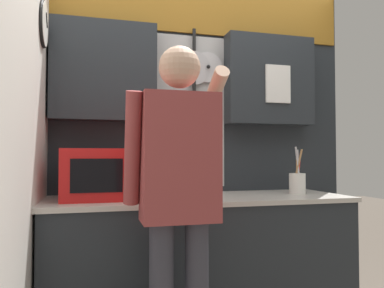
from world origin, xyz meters
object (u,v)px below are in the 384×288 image
microwave (106,174)px  person (179,184)px  knife_block (174,182)px  utensil_crock (297,182)px

microwave → person: size_ratio=0.31×
knife_block → utensil_crock: 0.91m
utensil_crock → knife_block: bearing=-179.9°
microwave → utensil_crock: bearing=0.1°
microwave → knife_block: microwave is taller
utensil_crock → person: size_ratio=0.20×
utensil_crock → person: (-1.00, -0.57, 0.05)m
knife_block → person: 0.58m
microwave → knife_block: 0.44m
utensil_crock → person: 1.15m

